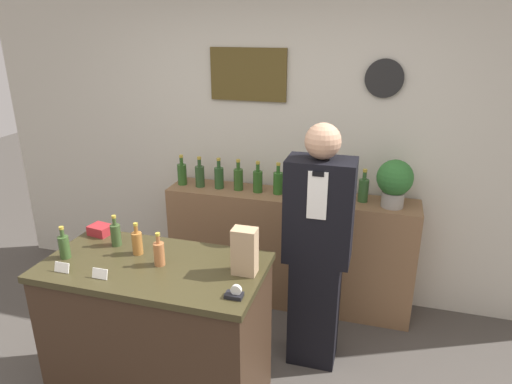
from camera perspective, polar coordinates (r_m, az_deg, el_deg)
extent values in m
cube|color=beige|center=(3.83, 2.34, 6.32)|extent=(5.20, 0.06, 2.70)
cube|color=#4F3F1A|center=(3.75, -0.99, 14.47)|extent=(0.63, 0.02, 0.41)
cylinder|color=black|center=(3.59, 15.75, 13.52)|extent=(0.28, 0.03, 0.28)
cube|color=brown|center=(3.88, 4.04, -7.15)|extent=(2.03, 0.36, 0.98)
cube|color=#382619|center=(2.99, -11.97, -17.36)|extent=(1.25, 0.64, 0.94)
cube|color=#36301B|center=(2.72, -12.72, -9.13)|extent=(1.28, 0.67, 0.04)
cylinder|color=#2D5123|center=(3.17, -23.42, -19.32)|extent=(0.07, 0.07, 0.26)
cylinder|color=tan|center=(3.03, -19.11, -20.80)|extent=(0.07, 0.07, 0.26)
cube|color=black|center=(3.32, 7.29, -14.34)|extent=(0.33, 0.26, 0.80)
cube|color=black|center=(2.96, 7.92, -2.36)|extent=(0.43, 0.26, 0.69)
cube|color=white|center=(2.78, 7.66, -0.47)|extent=(0.12, 0.01, 0.31)
cube|color=black|center=(2.73, 7.78, 2.23)|extent=(0.07, 0.01, 0.03)
sphere|color=tan|center=(2.82, 8.37, 6.31)|extent=(0.23, 0.23, 0.23)
cylinder|color=#9E998E|center=(3.56, 16.70, -0.89)|extent=(0.16, 0.16, 0.12)
sphere|color=#2D6B2D|center=(3.51, 16.98, 1.73)|extent=(0.27, 0.27, 0.27)
cube|color=tan|center=(2.50, -1.43, -7.42)|extent=(0.13, 0.09, 0.27)
cube|color=black|center=(2.35, -2.76, -12.77)|extent=(0.09, 0.06, 0.02)
cylinder|color=silver|center=(2.33, -2.49, -12.13)|extent=(0.06, 0.02, 0.06)
cube|color=white|center=(2.77, -23.10, -8.67)|extent=(0.09, 0.02, 0.06)
cube|color=white|center=(2.63, -18.94, -9.64)|extent=(0.09, 0.02, 0.06)
cube|color=maroon|center=(3.15, -18.88, -4.50)|extent=(0.15, 0.13, 0.06)
cylinder|color=#344E25|center=(2.91, -22.84, -6.38)|extent=(0.06, 0.06, 0.14)
cylinder|color=#344E25|center=(2.87, -23.09, -4.73)|extent=(0.02, 0.02, 0.05)
cylinder|color=#B29933|center=(2.86, -23.18, -4.15)|extent=(0.03, 0.03, 0.02)
cylinder|color=#374D27|center=(2.96, -17.11, -5.18)|extent=(0.06, 0.06, 0.14)
cylinder|color=#374D27|center=(2.92, -17.30, -3.55)|extent=(0.02, 0.02, 0.05)
cylinder|color=#B29933|center=(2.91, -17.36, -2.97)|extent=(0.03, 0.03, 0.02)
cylinder|color=#A2672E|center=(2.82, -14.62, -6.23)|extent=(0.06, 0.06, 0.14)
cylinder|color=#A2672E|center=(2.78, -14.78, -4.53)|extent=(0.02, 0.02, 0.05)
cylinder|color=#B29933|center=(2.76, -14.84, -3.93)|extent=(0.03, 0.03, 0.02)
cylinder|color=#A56338|center=(2.66, -12.01, -7.60)|extent=(0.06, 0.06, 0.14)
cylinder|color=#A56338|center=(2.62, -12.15, -5.82)|extent=(0.02, 0.02, 0.05)
cylinder|color=#B29933|center=(2.61, -12.20, -5.19)|extent=(0.03, 0.03, 0.02)
cylinder|color=#2B5520|center=(3.93, -9.22, 2.18)|extent=(0.08, 0.08, 0.18)
cylinder|color=#2B5520|center=(3.90, -9.32, 3.85)|extent=(0.03, 0.03, 0.06)
cylinder|color=#B29933|center=(3.89, -9.35, 4.44)|extent=(0.03, 0.03, 0.02)
cylinder|color=#2B4A25|center=(3.86, -7.03, 1.93)|extent=(0.08, 0.08, 0.18)
cylinder|color=#2B4A25|center=(3.82, -7.10, 3.63)|extent=(0.03, 0.03, 0.06)
cylinder|color=#B29933|center=(3.81, -7.13, 4.23)|extent=(0.03, 0.03, 0.02)
cylinder|color=#264B23|center=(3.80, -4.64, 1.76)|extent=(0.08, 0.08, 0.18)
cylinder|color=#264B23|center=(3.77, -4.69, 3.49)|extent=(0.03, 0.03, 0.06)
cylinder|color=#B29933|center=(3.76, -4.71, 4.09)|extent=(0.03, 0.03, 0.02)
cylinder|color=#2D531F|center=(3.75, -2.21, 1.56)|extent=(0.08, 0.08, 0.18)
cylinder|color=#2D531F|center=(3.72, -2.24, 3.31)|extent=(0.03, 0.03, 0.06)
cylinder|color=#B29933|center=(3.71, -2.25, 3.93)|extent=(0.03, 0.03, 0.02)
cylinder|color=#29541E|center=(3.70, 0.22, 1.31)|extent=(0.08, 0.08, 0.18)
cylinder|color=#29541E|center=(3.67, 0.23, 3.08)|extent=(0.03, 0.03, 0.06)
cylinder|color=#B29933|center=(3.65, 0.23, 3.70)|extent=(0.03, 0.03, 0.02)
cylinder|color=#27581E|center=(3.67, 2.77, 1.09)|extent=(0.08, 0.08, 0.18)
cylinder|color=#27581E|center=(3.63, 2.80, 2.88)|extent=(0.03, 0.03, 0.06)
cylinder|color=#B29933|center=(3.62, 2.81, 3.51)|extent=(0.03, 0.03, 0.02)
cylinder|color=#28591D|center=(3.62, 5.28, 0.75)|extent=(0.08, 0.08, 0.18)
cylinder|color=#28591D|center=(3.58, 5.34, 2.56)|extent=(0.03, 0.03, 0.06)
cylinder|color=#B29933|center=(3.57, 5.36, 3.19)|extent=(0.03, 0.03, 0.02)
cylinder|color=#2B5023|center=(3.62, 7.96, 0.63)|extent=(0.08, 0.08, 0.18)
cylinder|color=#2B5023|center=(3.58, 8.06, 2.43)|extent=(0.03, 0.03, 0.06)
cylinder|color=#B29933|center=(3.57, 8.09, 3.07)|extent=(0.03, 0.03, 0.02)
cylinder|color=#2C4C20|center=(3.59, 10.59, 0.33)|extent=(0.08, 0.08, 0.18)
cylinder|color=#2C4C20|center=(3.55, 10.71, 2.14)|extent=(0.03, 0.03, 0.06)
cylinder|color=#B29933|center=(3.54, 10.75, 2.78)|extent=(0.03, 0.03, 0.02)
cylinder|color=#2E5529|center=(3.60, 13.27, 0.18)|extent=(0.08, 0.08, 0.18)
cylinder|color=#2E5529|center=(3.56, 13.43, 1.99)|extent=(0.03, 0.03, 0.06)
cylinder|color=#B29933|center=(3.55, 13.48, 2.62)|extent=(0.03, 0.03, 0.02)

